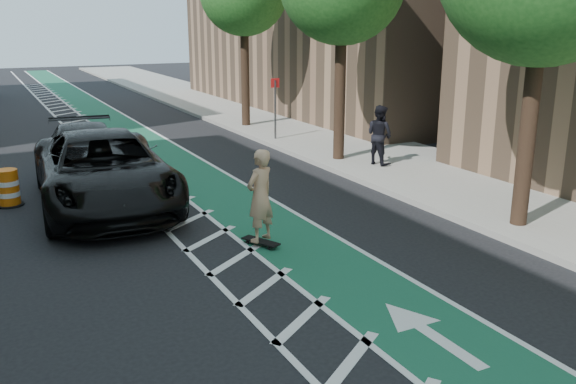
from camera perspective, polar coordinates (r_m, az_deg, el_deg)
ground at (r=10.49m, az=-9.75°, el=-10.28°), size 120.00×120.00×0.00m
bike_lane at (r=20.41m, az=-10.35°, el=2.53°), size 2.00×90.00×0.01m
buffer_strip at (r=20.04m, az=-14.45°, el=2.04°), size 1.40×90.00×0.01m
sidewalk_right at (r=23.07m, az=5.27°, el=4.40°), size 5.00×90.00×0.15m
curb_right at (r=21.87m, az=-0.17°, el=3.86°), size 0.12×90.00×0.16m
sign_post at (r=23.66m, az=-1.20°, el=7.88°), size 0.35×0.08×2.47m
skateboard at (r=12.84m, az=-2.57°, el=-4.64°), size 0.60×0.91×0.12m
skateboarder at (r=12.53m, az=-2.62°, el=-0.36°), size 0.84×0.72×1.95m
suv_near at (r=16.00m, az=-16.83°, el=1.92°), size 3.52×6.92×1.87m
suv_far at (r=18.73m, az=-18.44°, el=3.32°), size 2.91×5.81×1.62m
pedestrian at (r=19.57m, az=8.55°, el=5.31°), size 0.91×1.06×1.89m
barrel_a at (r=17.07m, az=-24.73°, el=0.28°), size 0.69×0.69×0.94m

